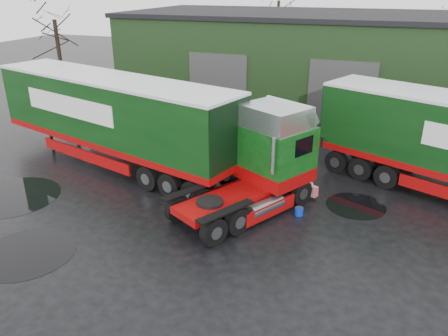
# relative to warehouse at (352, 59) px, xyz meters

# --- Properties ---
(ground) EXTENTS (100.00, 100.00, 0.00)m
(ground) POSITION_rel_warehouse_xyz_m (-2.00, -20.00, -3.16)
(ground) COLOR black
(warehouse) EXTENTS (32.40, 12.40, 6.30)m
(warehouse) POSITION_rel_warehouse_xyz_m (0.00, 0.00, 0.00)
(warehouse) COLOR black
(warehouse) RESTS_ON ground
(hero_tractor) EXTENTS (5.55, 7.01, 4.03)m
(hero_tractor) POSITION_rel_warehouse_xyz_m (-2.17, -18.67, -1.14)
(hero_tractor) COLOR #0E4613
(hero_tractor) RESTS_ON ground
(trailer_left) EXTENTS (14.19, 6.56, 4.33)m
(trailer_left) POSITION_rel_warehouse_xyz_m (-9.50, -16.10, -0.99)
(trailer_left) COLOR silver
(trailer_left) RESTS_ON ground
(wash_bucket) EXTENTS (0.37, 0.37, 0.31)m
(wash_bucket) POSITION_rel_warehouse_xyz_m (-0.02, -18.10, -3.00)
(wash_bucket) COLOR #0829BE
(wash_bucket) RESTS_ON ground
(tree_left) EXTENTS (4.40, 4.40, 8.50)m
(tree_left) POSITION_rel_warehouse_xyz_m (-19.00, -8.00, 1.09)
(tree_left) COLOR black
(tree_left) RESTS_ON ground
(tree_back_a) EXTENTS (4.40, 4.40, 9.50)m
(tree_back_a) POSITION_rel_warehouse_xyz_m (-8.00, 10.00, 1.59)
(tree_back_a) COLOR black
(tree_back_a) RESTS_ON ground
(puddle_0) EXTENTS (3.19, 3.19, 0.01)m
(puddle_0) POSITION_rel_warehouse_xyz_m (-7.99, -23.79, -3.15)
(puddle_0) COLOR black
(puddle_0) RESTS_ON ground
(puddle_1) EXTENTS (2.36, 2.36, 0.01)m
(puddle_1) POSITION_rel_warehouse_xyz_m (1.98, -16.57, -3.15)
(puddle_1) COLOR black
(puddle_1) RESTS_ON ground
(puddle_2) EXTENTS (3.93, 3.93, 0.01)m
(puddle_2) POSITION_rel_warehouse_xyz_m (-11.63, -20.74, -3.15)
(puddle_2) COLOR black
(puddle_2) RESTS_ON ground
(puddle_4) EXTENTS (2.07, 2.07, 0.01)m
(puddle_4) POSITION_rel_warehouse_xyz_m (-2.89, -19.43, -3.15)
(puddle_4) COLOR black
(puddle_4) RESTS_ON ground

